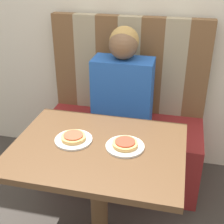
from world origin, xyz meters
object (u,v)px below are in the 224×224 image
at_px(plate_right, 125,146).
at_px(plate_left, 74,140).
at_px(pizza_right, 125,143).
at_px(person, 123,80).
at_px(pizza_left, 73,137).

bearing_deg(plate_right, plate_left, 180.00).
distance_m(plate_left, pizza_right, 0.28).
height_order(person, plate_left, person).
bearing_deg(plate_right, pizza_right, 90.00).
bearing_deg(pizza_right, pizza_left, 180.00).
distance_m(person, pizza_right, 0.66).
distance_m(plate_right, pizza_right, 0.02).
bearing_deg(plate_left, pizza_right, 0.00).
distance_m(person, plate_right, 0.66).
relative_size(plate_right, pizza_right, 1.50).
bearing_deg(pizza_left, person, 77.52).
bearing_deg(plate_left, person, 77.52).
relative_size(plate_left, plate_right, 1.00).
relative_size(person, plate_left, 3.48).
bearing_deg(pizza_right, plate_right, -90.00).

